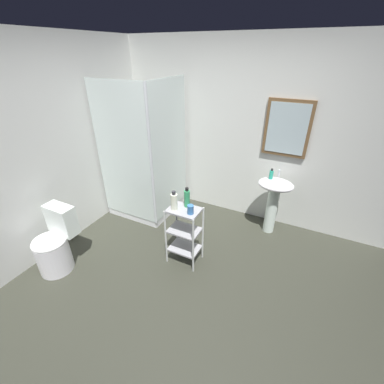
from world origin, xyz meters
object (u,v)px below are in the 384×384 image
object	(u,v)px
pedestal_sink	(274,195)
body_wash_bottle_green	(187,198)
shower_stall	(148,185)
lotion_bottle_white	(174,202)
storage_cart	(184,231)
hand_soap_bottle	(271,174)
rinse_cup	(190,209)
toilet	(56,245)

from	to	relation	value
pedestal_sink	body_wash_bottle_green	size ratio (longest dim) A/B	3.40
shower_stall	lotion_bottle_white	distance (m)	1.27
storage_cart	hand_soap_bottle	size ratio (longest dim) A/B	5.26
pedestal_sink	lotion_bottle_white	size ratio (longest dim) A/B	3.49
storage_cart	body_wash_bottle_green	world-z (taller)	body_wash_bottle_green
hand_soap_bottle	rinse_cup	bearing A→B (deg)	-119.05
pedestal_sink	storage_cart	distance (m)	1.34
pedestal_sink	rinse_cup	size ratio (longest dim) A/B	7.73
body_wash_bottle_green	pedestal_sink	bearing A→B (deg)	50.91
storage_cart	hand_soap_bottle	world-z (taller)	hand_soap_bottle
pedestal_sink	hand_soap_bottle	bearing A→B (deg)	172.94
storage_cart	hand_soap_bottle	distance (m)	1.36
pedestal_sink	toilet	size ratio (longest dim) A/B	1.07
storage_cart	hand_soap_bottle	xyz separation A→B (m)	(0.72, 1.07, 0.44)
lotion_bottle_white	rinse_cup	bearing A→B (deg)	1.91
toilet	rinse_cup	bearing A→B (deg)	27.67
hand_soap_bottle	pedestal_sink	bearing A→B (deg)	-7.06
shower_stall	pedestal_sink	bearing A→B (deg)	10.45
hand_soap_bottle	shower_stall	bearing A→B (deg)	-168.76
body_wash_bottle_green	lotion_bottle_white	bearing A→B (deg)	-127.70
rinse_cup	hand_soap_bottle	bearing A→B (deg)	60.95
hand_soap_bottle	body_wash_bottle_green	distance (m)	1.23
toilet	rinse_cup	xyz separation A→B (m)	(1.39, 0.73, 0.48)
pedestal_sink	shower_stall	bearing A→B (deg)	-169.55
hand_soap_bottle	body_wash_bottle_green	bearing A→B (deg)	-125.88
pedestal_sink	storage_cart	world-z (taller)	pedestal_sink
body_wash_bottle_green	lotion_bottle_white	xyz separation A→B (m)	(-0.10, -0.12, -0.00)
storage_cart	shower_stall	bearing A→B (deg)	144.57
storage_cart	lotion_bottle_white	bearing A→B (deg)	-153.72
lotion_bottle_white	rinse_cup	world-z (taller)	lotion_bottle_white
toilet	hand_soap_bottle	bearing A→B (deg)	42.56
lotion_bottle_white	rinse_cup	xyz separation A→B (m)	(0.20, 0.01, -0.05)
storage_cart	rinse_cup	world-z (taller)	rinse_cup
body_wash_bottle_green	rinse_cup	bearing A→B (deg)	-48.61
lotion_bottle_white	storage_cart	bearing A→B (deg)	26.28
toilet	lotion_bottle_white	bearing A→B (deg)	31.22
pedestal_sink	body_wash_bottle_green	xyz separation A→B (m)	(-0.80, -0.99, 0.27)
shower_stall	lotion_bottle_white	bearing A→B (deg)	-39.91
hand_soap_bottle	body_wash_bottle_green	world-z (taller)	body_wash_bottle_green
shower_stall	toilet	world-z (taller)	shower_stall
hand_soap_bottle	lotion_bottle_white	world-z (taller)	lotion_bottle_white
shower_stall	pedestal_sink	distance (m)	1.86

